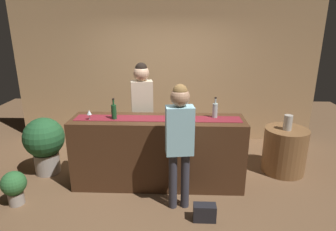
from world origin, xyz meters
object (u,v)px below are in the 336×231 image
wine_glass_mid_counter (193,111)px  round_side_table (285,150)px  bartender (142,104)px  vase_on_side_table (288,123)px  wine_bottle_clear (215,110)px  wine_glass_near_customer (89,113)px  potted_plant_small (14,186)px  potted_plant_tall (44,142)px  customer_sipping (180,135)px  wine_bottle_green (114,111)px  handbag (205,213)px

wine_glass_mid_counter → round_side_table: size_ratio=0.19×
bartender → vase_on_side_table: bearing=165.5°
wine_bottle_clear → bartender: 1.22m
wine_glass_near_customer → bartender: size_ratio=0.08×
wine_glass_mid_counter → potted_plant_small: bearing=-164.8°
wine_bottle_clear → vase_on_side_table: bearing=16.5°
wine_glass_mid_counter → bartender: bearing=146.0°
bartender → potted_plant_tall: (-1.54, -0.30, -0.56)m
customer_sipping → potted_plant_small: 2.32m
bartender → potted_plant_small: (-1.59, -1.18, -0.82)m
wine_bottle_green → vase_on_side_table: 2.67m
wine_glass_near_customer → customer_sipping: 1.36m
wine_bottle_green → potted_plant_tall: bearing=165.3°
bartender → wine_glass_mid_counter: bearing=135.2°
round_side_table → vase_on_side_table: bearing=-119.3°
wine_bottle_green → customer_sipping: size_ratio=0.18×
vase_on_side_table → potted_plant_tall: 3.85m
potted_plant_small → vase_on_side_table: bearing=14.9°
round_side_table → potted_plant_tall: 3.86m
wine_glass_mid_counter → potted_plant_tall: size_ratio=0.16×
vase_on_side_table → wine_bottle_clear: bearing=-163.5°
wine_glass_near_customer → potted_plant_tall: size_ratio=0.16×
round_side_table → handbag: 1.93m
wine_glass_near_customer → handbag: wine_glass_near_customer is taller
bartender → customer_sipping: (0.61, -1.15, -0.07)m
wine_bottle_clear → bartender: size_ratio=0.17×
vase_on_side_table → potted_plant_tall: (-3.84, -0.15, -0.32)m
round_side_table → handbag: size_ratio=2.64×
wine_bottle_clear → wine_bottle_green: 1.43m
wine_bottle_green → wine_glass_mid_counter: size_ratio=2.10×
wine_bottle_clear → wine_glass_near_customer: wine_bottle_clear is taller
vase_on_side_table → handbag: 2.02m
wine_glass_mid_counter → round_side_table: (1.52, 0.42, -0.78)m
customer_sipping → handbag: customer_sipping is taller
wine_glass_near_customer → wine_glass_mid_counter: (1.45, 0.13, 0.00)m
wine_bottle_clear → wine_glass_mid_counter: (-0.31, -0.04, -0.01)m
handbag → customer_sipping: bearing=139.3°
wine_bottle_clear → round_side_table: (1.20, 0.39, -0.78)m
potted_plant_tall → vase_on_side_table: bearing=2.3°
customer_sipping → potted_plant_tall: bearing=150.5°
wine_glass_near_customer → handbag: (1.58, -0.76, -1.04)m
wine_glass_mid_counter → wine_glass_near_customer: bearing=-174.8°
wine_glass_near_customer → wine_bottle_green: bearing=7.8°
handbag → wine_bottle_green: bearing=147.1°
potted_plant_tall → bartender: bearing=11.1°
customer_sipping → wine_bottle_green: bearing=142.3°
bartender → potted_plant_small: bartender is taller
round_side_table → potted_plant_small: 4.05m
wine_glass_mid_counter → potted_plant_tall: 2.43m
wine_glass_near_customer → handbag: bearing=-25.6°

